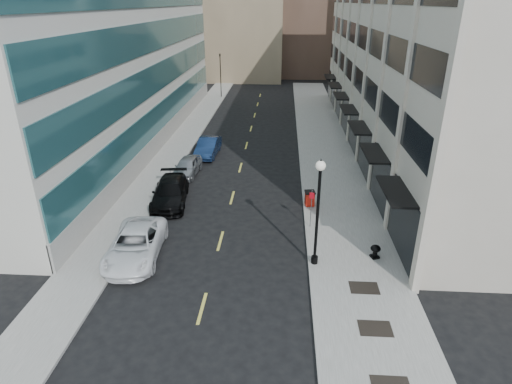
# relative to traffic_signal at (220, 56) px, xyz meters

# --- Properties ---
(ground) EXTENTS (160.00, 160.00, 0.00)m
(ground) POSITION_rel_traffic_signal_xyz_m (5.50, -48.00, -5.72)
(ground) COLOR black
(ground) RESTS_ON ground
(sidewalk_right) EXTENTS (5.00, 80.00, 0.15)m
(sidewalk_right) POSITION_rel_traffic_signal_xyz_m (13.00, -28.00, -5.64)
(sidewalk_right) COLOR gray
(sidewalk_right) RESTS_ON ground
(sidewalk_left) EXTENTS (3.00, 80.00, 0.15)m
(sidewalk_left) POSITION_rel_traffic_signal_xyz_m (-1.00, -28.00, -5.64)
(sidewalk_left) COLOR gray
(sidewalk_left) RESTS_ON ground
(building_right) EXTENTS (15.30, 46.50, 18.25)m
(building_right) POSITION_rel_traffic_signal_xyz_m (22.44, -21.01, 3.28)
(building_right) COLOR beige
(building_right) RESTS_ON ground
(building_left) EXTENTS (16.14, 46.00, 20.00)m
(building_left) POSITION_rel_traffic_signal_xyz_m (-10.45, -21.00, 4.27)
(building_left) COLOR silver
(building_left) RESTS_ON ground
(skyline_tan_far) EXTENTS (12.00, 14.00, 22.00)m
(skyline_tan_far) POSITION_rel_traffic_signal_xyz_m (-8.50, 30.00, 5.28)
(skyline_tan_far) COLOR #988363
(skyline_tan_far) RESTS_ON ground
(skyline_stone) EXTENTS (10.00, 14.00, 20.00)m
(skyline_stone) POSITION_rel_traffic_signal_xyz_m (23.50, 18.00, 4.28)
(skyline_stone) COLOR beige
(skyline_stone) RESTS_ON ground
(grate_mid) EXTENTS (1.40, 1.00, 0.01)m
(grate_mid) POSITION_rel_traffic_signal_xyz_m (13.10, -47.00, -5.56)
(grate_mid) COLOR black
(grate_mid) RESTS_ON sidewalk_right
(grate_far) EXTENTS (1.40, 1.00, 0.01)m
(grate_far) POSITION_rel_traffic_signal_xyz_m (13.10, -44.20, -5.56)
(grate_far) COLOR black
(grate_far) RESTS_ON sidewalk_right
(road_centerline) EXTENTS (0.15, 68.20, 0.01)m
(road_centerline) POSITION_rel_traffic_signal_xyz_m (5.50, -31.00, -5.71)
(road_centerline) COLOR #D8CC4C
(road_centerline) RESTS_ON ground
(traffic_signal) EXTENTS (0.66, 0.66, 6.98)m
(traffic_signal) POSITION_rel_traffic_signal_xyz_m (0.00, 0.00, 0.00)
(traffic_signal) COLOR black
(traffic_signal) RESTS_ON ground
(car_white_van) EXTENTS (3.04, 5.88, 1.58)m
(car_white_van) POSITION_rel_traffic_signal_xyz_m (1.18, -42.00, -4.93)
(car_white_van) COLOR white
(car_white_van) RESTS_ON ground
(car_black_pickup) EXTENTS (2.91, 5.77, 1.61)m
(car_black_pickup) POSITION_rel_traffic_signal_xyz_m (1.36, -35.12, -4.91)
(car_black_pickup) COLOR black
(car_black_pickup) RESTS_ON ground
(car_silver_sedan) EXTENTS (2.02, 4.34, 1.44)m
(car_silver_sedan) POSITION_rel_traffic_signal_xyz_m (1.44, -29.89, -5.00)
(car_silver_sedan) COLOR #94989C
(car_silver_sedan) RESTS_ON ground
(car_blue_sedan) EXTENTS (1.86, 4.83, 1.57)m
(car_blue_sedan) POSITION_rel_traffic_signal_xyz_m (2.30, -25.05, -4.93)
(car_blue_sedan) COLOR #15284E
(car_blue_sedan) RESTS_ON ground
(trash_bin) EXTENTS (0.73, 0.78, 1.06)m
(trash_bin) POSITION_rel_traffic_signal_xyz_m (10.90, -35.25, -5.00)
(trash_bin) COLOR red
(trash_bin) RESTS_ON sidewalk_right
(lamppost) EXTENTS (0.49, 0.49, 5.87)m
(lamppost) POSITION_rel_traffic_signal_xyz_m (10.82, -42.18, -2.12)
(lamppost) COLOR black
(lamppost) RESTS_ON sidewalk_right
(sign_post) EXTENTS (0.28, 0.11, 2.44)m
(sign_post) POSITION_rel_traffic_signal_xyz_m (10.80, -38.18, -4.00)
(sign_post) COLOR slate
(sign_post) RESTS_ON sidewalk_right
(urn_planter) EXTENTS (0.54, 0.54, 0.75)m
(urn_planter) POSITION_rel_traffic_signal_xyz_m (14.10, -41.45, -5.11)
(urn_planter) COLOR black
(urn_planter) RESTS_ON sidewalk_right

